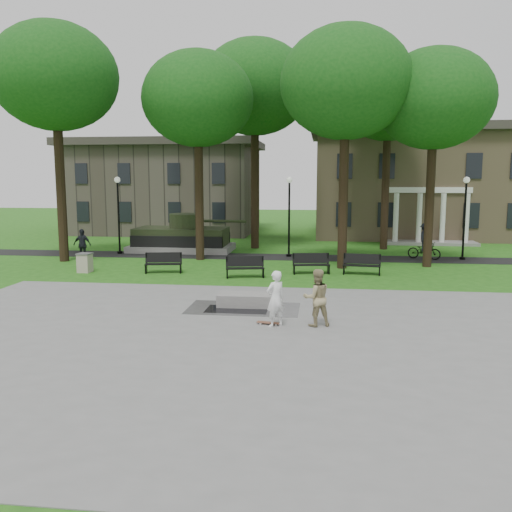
% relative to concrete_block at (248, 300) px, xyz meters
% --- Properties ---
extents(ground, '(120.00, 120.00, 0.00)m').
position_rel_concrete_block_xyz_m(ground, '(0.20, 0.50, -0.24)').
color(ground, '#1D5413').
rests_on(ground, ground).
extents(plaza, '(22.00, 16.00, 0.02)m').
position_rel_concrete_block_xyz_m(plaza, '(0.20, -4.50, -0.23)').
color(plaza, gray).
rests_on(plaza, ground).
extents(footpath, '(44.00, 2.60, 0.01)m').
position_rel_concrete_block_xyz_m(footpath, '(0.20, 12.50, -0.24)').
color(footpath, black).
rests_on(footpath, ground).
extents(building_right, '(17.00, 12.00, 8.60)m').
position_rel_concrete_block_xyz_m(building_right, '(10.20, 26.50, 4.10)').
color(building_right, '#9E8460').
rests_on(building_right, ground).
extents(building_left, '(15.00, 10.00, 7.20)m').
position_rel_concrete_block_xyz_m(building_left, '(-10.80, 27.00, 3.35)').
color(building_left, '#4C443D').
rests_on(building_left, ground).
extents(tree_0, '(6.80, 6.80, 12.97)m').
position_rel_concrete_block_xyz_m(tree_0, '(-11.80, 9.50, 9.78)').
color(tree_0, black).
rests_on(tree_0, ground).
extents(tree_1, '(6.20, 6.20, 11.63)m').
position_rel_concrete_block_xyz_m(tree_1, '(-4.30, 11.00, 8.71)').
color(tree_1, black).
rests_on(tree_1, ground).
extents(tree_2, '(6.60, 6.60, 12.16)m').
position_rel_concrete_block_xyz_m(tree_2, '(3.70, 9.00, 9.07)').
color(tree_2, black).
rests_on(tree_2, ground).
extents(tree_3, '(6.00, 6.00, 11.19)m').
position_rel_concrete_block_xyz_m(tree_3, '(8.20, 10.00, 8.35)').
color(tree_3, black).
rests_on(tree_3, ground).
extents(tree_4, '(7.20, 7.20, 13.50)m').
position_rel_concrete_block_xyz_m(tree_4, '(-1.80, 16.50, 10.15)').
color(tree_4, black).
rests_on(tree_4, ground).
extents(tree_5, '(6.40, 6.40, 12.44)m').
position_rel_concrete_block_xyz_m(tree_5, '(6.70, 17.00, 9.42)').
color(tree_5, black).
rests_on(tree_5, ground).
extents(lamp_left, '(0.36, 0.36, 4.73)m').
position_rel_concrete_block_xyz_m(lamp_left, '(-9.80, 12.80, 2.55)').
color(lamp_left, black).
rests_on(lamp_left, ground).
extents(lamp_mid, '(0.36, 0.36, 4.73)m').
position_rel_concrete_block_xyz_m(lamp_mid, '(0.70, 12.80, 2.55)').
color(lamp_mid, black).
rests_on(lamp_mid, ground).
extents(lamp_right, '(0.36, 0.36, 4.73)m').
position_rel_concrete_block_xyz_m(lamp_right, '(10.70, 12.80, 2.55)').
color(lamp_right, black).
rests_on(lamp_right, ground).
extents(tank_monument, '(7.45, 3.40, 2.40)m').
position_rel_concrete_block_xyz_m(tank_monument, '(-6.25, 14.50, 0.61)').
color(tank_monument, gray).
rests_on(tank_monument, ground).
extents(puddle, '(2.20, 1.20, 0.00)m').
position_rel_concrete_block_xyz_m(puddle, '(-0.31, -0.63, -0.22)').
color(puddle, black).
rests_on(puddle, plaza).
extents(concrete_block, '(2.22, 1.04, 0.45)m').
position_rel_concrete_block_xyz_m(concrete_block, '(0.00, 0.00, 0.00)').
color(concrete_block, gray).
rests_on(concrete_block, plaza).
extents(skateboard, '(0.80, 0.33, 0.07)m').
position_rel_concrete_block_xyz_m(skateboard, '(1.01, -2.46, -0.19)').
color(skateboard, brown).
rests_on(skateboard, plaza).
extents(skateboarder, '(0.78, 0.75, 1.79)m').
position_rel_concrete_block_xyz_m(skateboarder, '(1.23, -2.66, 0.67)').
color(skateboarder, white).
rests_on(skateboarder, plaza).
extents(friend_watching, '(1.06, 0.94, 1.83)m').
position_rel_concrete_block_xyz_m(friend_watching, '(2.51, -2.43, 0.69)').
color(friend_watching, tan).
rests_on(friend_watching, plaza).
extents(pedestrian_walker, '(1.09, 0.52, 1.80)m').
position_rel_concrete_block_xyz_m(pedestrian_walker, '(-10.87, 9.86, 0.66)').
color(pedestrian_walker, black).
rests_on(pedestrian_walker, ground).
extents(cyclist, '(1.99, 1.36, 2.10)m').
position_rel_concrete_block_xyz_m(cyclist, '(8.55, 12.78, 0.61)').
color(cyclist, black).
rests_on(cyclist, ground).
extents(park_bench_0, '(1.85, 0.83, 1.00)m').
position_rel_concrete_block_xyz_m(park_bench_0, '(-5.11, 6.51, 0.28)').
color(park_bench_0, black).
rests_on(park_bench_0, ground).
extents(park_bench_1, '(1.85, 0.89, 1.00)m').
position_rel_concrete_block_xyz_m(park_bench_1, '(-0.92, 5.74, 0.28)').
color(park_bench_1, black).
rests_on(park_bench_1, ground).
extents(park_bench_2, '(1.85, 0.80, 1.00)m').
position_rel_concrete_block_xyz_m(park_bench_2, '(2.16, 7.15, 0.28)').
color(park_bench_2, black).
rests_on(park_bench_2, ground).
extents(park_bench_3, '(1.84, 0.73, 1.00)m').
position_rel_concrete_block_xyz_m(park_bench_3, '(4.59, 7.22, 0.28)').
color(park_bench_3, black).
rests_on(park_bench_3, ground).
extents(trash_bin, '(0.70, 0.70, 0.96)m').
position_rel_concrete_block_xyz_m(trash_bin, '(-9.06, 6.17, 0.24)').
color(trash_bin, '#BBAB9A').
rests_on(trash_bin, ground).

